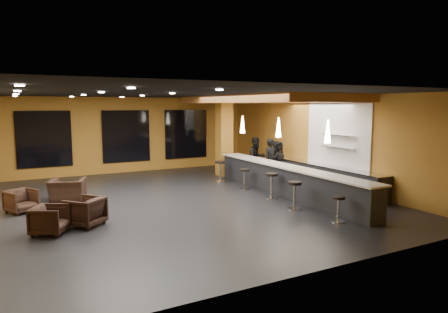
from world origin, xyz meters
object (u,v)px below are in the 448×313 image
bar_counter (286,181)px  staff_b (256,158)px  armchair_b (85,212)px  bar_stool_2 (271,182)px  bar_stool_3 (244,176)px  pendant_0 (328,131)px  bar_stool_4 (220,169)px  armchair_c (21,201)px  armchair_d (68,190)px  bar_stool_0 (338,206)px  staff_c (277,160)px  prep_counter (320,176)px  column (224,136)px  staff_a (271,160)px  bar_stool_1 (294,192)px  pendant_2 (242,124)px  armchair_a (50,220)px  pendant_1 (278,127)px

bar_counter → staff_b: size_ratio=4.50×
armchair_b → bar_stool_2: (6.07, 0.32, 0.17)m
bar_counter → bar_stool_3: 1.73m
bar_counter → pendant_0: (0.00, -2.00, 1.85)m
staff_b → bar_stool_3: bearing=-133.4°
bar_stool_4 → armchair_c: bearing=-168.5°
staff_b → armchair_d: size_ratio=1.63×
bar_counter → bar_stool_0: 3.34m
bar_stool_2 → staff_c: bearing=51.4°
pendant_0 → armchair_c: (-8.21, 3.82, -2.01)m
bar_counter → prep_counter: bar_counter is taller
armchair_c → bar_stool_2: (7.52, -1.93, 0.21)m
bar_counter → armchair_d: 7.37m
prep_counter → armchair_b: size_ratio=7.18×
column → staff_c: 2.61m
prep_counter → staff_a: bearing=114.1°
prep_counter → bar_stool_1: bearing=-143.6°
prep_counter → pendant_2: bearing=128.7°
pendant_0 → armchair_a: 7.99m
staff_c → armchair_d: 8.43m
armchair_c → bar_counter: bearing=-40.9°
staff_a → bar_stool_3: size_ratio=2.30×
prep_counter → bar_stool_1: (-2.92, -2.15, 0.12)m
column → armchair_c: (-8.21, -2.78, -1.41)m
pendant_2 → armchair_b: (-6.76, -3.43, -1.97)m
staff_c → armchair_d: (-8.42, 0.04, -0.46)m
staff_a → pendant_0: bearing=-102.6°
pendant_1 → armchair_c: bearing=170.9°
staff_b → armchair_d: staff_b is taller
pendant_1 → staff_a: size_ratio=0.40×
bar_stool_2 → bar_stool_4: size_ratio=1.00×
bar_counter → bar_stool_2: 0.70m
armchair_d → pendant_2: bearing=-158.9°
staff_b → armchair_b: staff_b is taller
staff_b → bar_stool_0: 6.81m
bar_stool_1 → pendant_2: bearing=78.8°
bar_stool_4 → staff_c: bearing=-12.5°
armchair_a → bar_stool_4: bearing=-31.0°
column → armchair_b: bearing=-143.3°
column → bar_stool_1: bearing=-98.4°
staff_c → staff_a: bearing=-154.0°
armchair_b → armchair_c: armchair_b is taller
bar_stool_1 → bar_stool_3: size_ratio=1.11×
armchair_d → staff_a: bearing=-162.6°
pendant_1 → pendant_2: size_ratio=1.00×
bar_counter → staff_b: (0.91, 3.33, 0.39)m
pendant_0 → pendant_2: bearing=90.0°
pendant_0 → armchair_a: pendant_0 is taller
armchair_d → bar_stool_4: bearing=-155.7°
pendant_0 → staff_c: pendant_0 is taller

